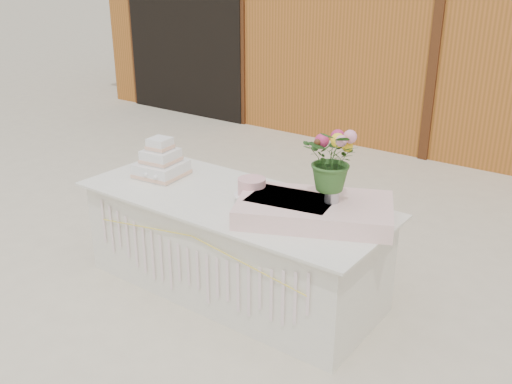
# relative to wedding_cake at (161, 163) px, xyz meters

# --- Properties ---
(ground) EXTENTS (80.00, 80.00, 0.00)m
(ground) POSITION_rel_wedding_cake_xyz_m (0.75, -0.02, -0.88)
(ground) COLOR beige
(ground) RESTS_ON ground
(barn) EXTENTS (12.60, 4.60, 3.30)m
(barn) POSITION_rel_wedding_cake_xyz_m (0.74, 5.97, 0.80)
(barn) COLOR #A85C23
(barn) RESTS_ON ground
(cake_table) EXTENTS (2.40, 1.00, 0.77)m
(cake_table) POSITION_rel_wedding_cake_xyz_m (0.75, -0.03, -0.49)
(cake_table) COLOR silver
(cake_table) RESTS_ON ground
(wedding_cake) EXTENTS (0.40, 0.40, 0.32)m
(wedding_cake) POSITION_rel_wedding_cake_xyz_m (0.00, 0.00, 0.00)
(wedding_cake) COLOR white
(wedding_cake) RESTS_ON cake_table
(pink_cake_stand) EXTENTS (0.26, 0.26, 0.19)m
(pink_cake_stand) POSITION_rel_wedding_cake_xyz_m (0.92, -0.01, -0.01)
(pink_cake_stand) COLOR white
(pink_cake_stand) RESTS_ON cake_table
(satin_runner) EXTENTS (1.19, 0.98, 0.13)m
(satin_runner) POSITION_rel_wedding_cake_xyz_m (1.44, 0.02, -0.04)
(satin_runner) COLOR beige
(satin_runner) RESTS_ON cake_table
(flower_vase) EXTENTS (0.10, 0.10, 0.13)m
(flower_vase) POSITION_rel_wedding_cake_xyz_m (1.53, 0.07, 0.09)
(flower_vase) COLOR #AEADB2
(flower_vase) RESTS_ON satin_runner
(bouquet) EXTENTS (0.39, 0.34, 0.43)m
(bouquet) POSITION_rel_wedding_cake_xyz_m (1.53, 0.07, 0.37)
(bouquet) COLOR #315D25
(bouquet) RESTS_ON flower_vase
(loose_flowers) EXTENTS (0.23, 0.32, 0.02)m
(loose_flowers) POSITION_rel_wedding_cake_xyz_m (-0.23, 0.07, -0.10)
(loose_flowers) COLOR pink
(loose_flowers) RESTS_ON cake_table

